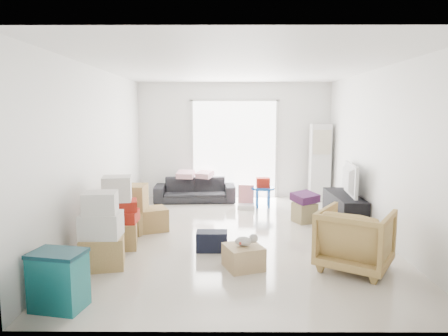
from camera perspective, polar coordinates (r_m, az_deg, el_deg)
room_shell at (r=6.44m, az=2.07°, el=2.16°), size 4.98×6.48×3.18m
sliding_door at (r=9.42m, az=1.49°, el=3.28°), size 2.10×0.04×2.33m
ac_tower at (r=9.38m, az=13.53°, el=0.78°), size 0.45×0.30×1.75m
tv_console at (r=7.78m, az=16.78°, el=-5.44°), size 0.44×1.48×0.49m
television at (r=7.72m, az=16.87°, el=-3.17°), size 0.68×1.06×0.13m
sofa at (r=9.08m, az=-4.18°, el=-2.57°), size 1.83×0.62×0.71m
pillow_left at (r=9.04m, az=-5.53°, el=0.01°), size 0.41×0.34×0.12m
pillow_right at (r=9.03m, az=-2.78°, el=0.03°), size 0.43×0.41×0.12m
armchair at (r=5.42m, az=18.25°, el=-9.22°), size 1.13×1.11×0.86m
storage_bins at (r=4.52m, az=-22.55°, el=-14.56°), size 0.59×0.46×0.61m
box_stack_a at (r=5.43m, az=-17.08°, el=-9.00°), size 0.63×0.56×0.99m
box_stack_b at (r=6.15m, az=-14.90°, el=-6.74°), size 0.63×0.62×1.07m
box_stack_c at (r=6.89m, az=-12.96°, el=-5.76°), size 0.66×0.61×0.80m
loose_box at (r=6.97m, az=-10.17°, el=-7.20°), size 0.61×0.61×0.38m
duffel_bag at (r=5.89m, az=-1.74°, el=-10.39°), size 0.45×0.27×0.29m
ottoman at (r=7.51m, az=11.42°, el=-6.25°), size 0.47×0.47×0.36m
blanket at (r=7.46m, az=11.47°, el=-4.38°), size 0.53×0.53×0.14m
kids_table at (r=8.52m, az=5.58°, el=-2.62°), size 0.50×0.50×0.63m
toy_walker at (r=8.48m, az=3.18°, el=-4.83°), size 0.38×0.34×0.48m
wood_crate at (r=5.27m, az=2.79°, el=-12.57°), size 0.57×0.57×0.30m
plush_bunny at (r=5.20m, az=3.18°, el=-10.29°), size 0.30×0.17×0.15m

